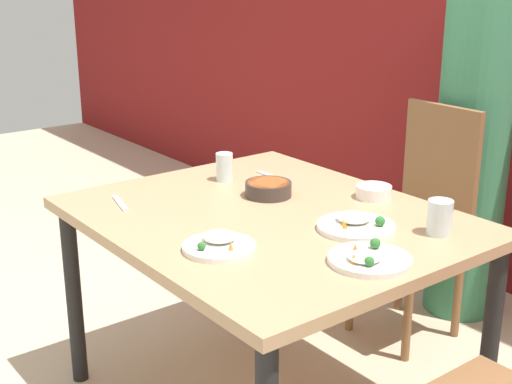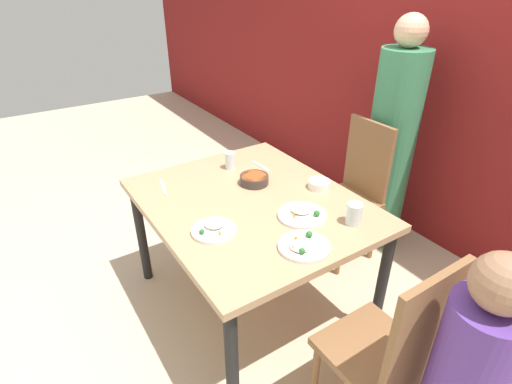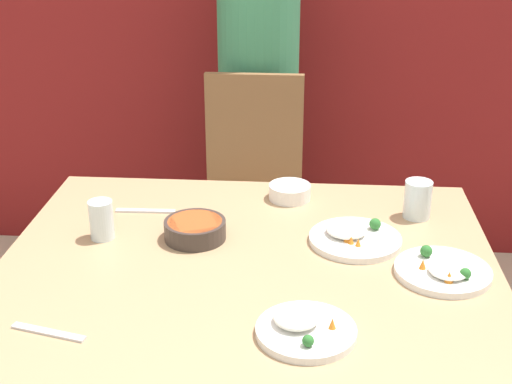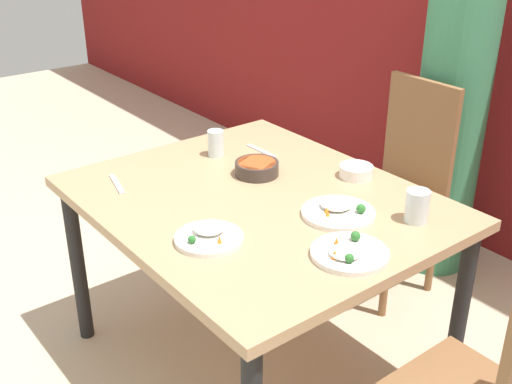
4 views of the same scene
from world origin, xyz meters
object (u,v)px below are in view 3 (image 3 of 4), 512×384
at_px(bowl_curry, 195,229).
at_px(glass_water_tall, 101,220).
at_px(plate_rice_adult, 354,237).
at_px(person_adult, 258,117).
at_px(chair_adult_spot, 252,200).

xyz_separation_m(bowl_curry, glass_water_tall, (-0.26, -0.02, 0.03)).
bearing_deg(bowl_curry, plate_rice_adult, 1.60).
bearing_deg(bowl_curry, person_adult, 84.89).
bearing_deg(glass_water_tall, plate_rice_adult, 2.26).
relative_size(chair_adult_spot, plate_rice_adult, 3.97).
distance_m(chair_adult_spot, glass_water_tall, 0.91).
bearing_deg(plate_rice_adult, chair_adult_spot, 114.30).
distance_m(chair_adult_spot, person_adult, 0.40).
relative_size(chair_adult_spot, person_adult, 0.61).
xyz_separation_m(plate_rice_adult, glass_water_tall, (-0.70, -0.03, 0.04)).
distance_m(person_adult, plate_rice_adult, 1.14).
bearing_deg(plate_rice_adult, bowl_curry, -178.40).
bearing_deg(chair_adult_spot, glass_water_tall, -114.45).
distance_m(person_adult, glass_water_tall, 1.17).
height_order(chair_adult_spot, glass_water_tall, chair_adult_spot).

